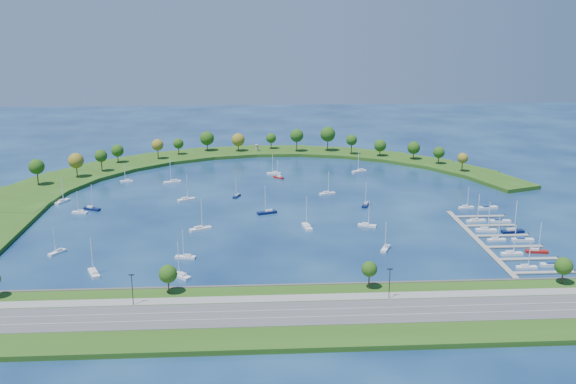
{
  "coord_description": "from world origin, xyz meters",
  "views": [
    {
      "loc": [
        -12.92,
        -302.14,
        88.74
      ],
      "look_at": [
        5.0,
        5.0,
        4.0
      ],
      "focal_mm": 40.56,
      "sensor_mm": 36.0,
      "label": 1
    }
  ],
  "objects": [
    {
      "name": "moored_boat_4",
      "position": [
        -55.52,
        41.2,
        0.96
      ],
      "size": [
        9.55,
        5.74,
        13.58
      ],
      "rotation": [
        0.0,
        0.0,
        3.51
      ],
      "color": "white",
      "rests_on": "ground"
    },
    {
      "name": "moored_boat_9",
      "position": [
        -20.31,
        11.58,
        0.85
      ],
      "size": [
        4.13,
        6.75,
        9.61
      ],
      "rotation": [
        0.0,
        0.0,
        4.33
      ],
      "color": "#09143D",
      "rests_on": "ground"
    },
    {
      "name": "docked_boat_10",
      "position": [
        87.94,
        -14.62,
        0.87
      ],
      "size": [
        7.5,
        3.12,
        10.69
      ],
      "rotation": [
        0.0,
        0.0,
        0.15
      ],
      "color": "white",
      "rests_on": "ground"
    },
    {
      "name": "moored_boat_10",
      "position": [
        0.0,
        57.77,
        0.9
      ],
      "size": [
        8.13,
        3.12,
        11.65
      ],
      "rotation": [
        0.0,
        0.0,
        3.03
      ],
      "color": "white",
      "rests_on": "ground"
    },
    {
      "name": "moored_boat_0",
      "position": [
        -34.79,
        -39.55,
        0.96
      ],
      "size": [
        9.62,
        6.58,
        13.87
      ],
      "rotation": [
        0.0,
        0.0,
        0.46
      ],
      "color": "white",
      "rests_on": "ground"
    },
    {
      "name": "moored_boat_5",
      "position": [
        25.47,
        13.52,
        0.91
      ],
      "size": [
        8.46,
        4.86,
        12.0
      ],
      "rotation": [
        0.0,
        0.0,
        6.62
      ],
      "color": "white",
      "rests_on": "ground"
    },
    {
      "name": "south_shoreline",
      "position": [
        0.03,
        -122.88,
        1.0
      ],
      "size": [
        420.0,
        43.1,
        11.6
      ],
      "color": "#2C4D14",
      "rests_on": "ground"
    },
    {
      "name": "moored_boat_7",
      "position": [
        38.79,
        -67.22,
        0.89
      ],
      "size": [
        5.23,
        7.96,
        11.42
      ],
      "rotation": [
        0.0,
        0.0,
        4.28
      ],
      "color": "white",
      "rests_on": "ground"
    },
    {
      "name": "docked_boat_0",
      "position": [
        85.53,
        -89.32,
        0.88
      ],
      "size": [
        7.44,
        2.15,
        10.91
      ],
      "rotation": [
        0.0,
        0.0,
        -0.01
      ],
      "color": "white",
      "rests_on": "ground"
    },
    {
      "name": "docked_boat_5",
      "position": [
        95.97,
        -60.58,
        0.65
      ],
      "size": [
        8.77,
        2.91,
        1.76
      ],
      "rotation": [
        0.0,
        0.0,
        -0.06
      ],
      "color": "white",
      "rests_on": "ground"
    },
    {
      "name": "moored_boat_19",
      "position": [
        -87.5,
        -63.97,
        0.88
      ],
      "size": [
        5.88,
        7.35,
        10.95
      ],
      "rotation": [
        0.0,
        0.0,
        4.12
      ],
      "color": "white",
      "rests_on": "ground"
    },
    {
      "name": "moored_boat_17",
      "position": [
        10.59,
        -39.27,
        0.96
      ],
      "size": [
        4.11,
        9.63,
        13.71
      ],
      "rotation": [
        0.0,
        0.0,
        1.74
      ],
      "color": "white",
      "rests_on": "ground"
    },
    {
      "name": "docked_boat_9",
      "position": [
        95.97,
        -36.23,
        0.67
      ],
      "size": [
        9.1,
        3.28,
        1.82
      ],
      "rotation": [
        0.0,
        0.0,
        -0.09
      ],
      "color": "white",
      "rests_on": "ground"
    },
    {
      "name": "dock_system",
      "position": [
        85.3,
        -61.0,
        0.35
      ],
      "size": [
        24.28,
        82.0,
        1.6
      ],
      "color": "gray",
      "rests_on": "ground"
    },
    {
      "name": "moored_boat_3",
      "position": [
        -68.66,
        -86.19,
        0.95
      ],
      "size": [
        6.07,
        9.29,
        13.31
      ],
      "rotation": [
        0.0,
        0.0,
        2.0
      ],
      "color": "white",
      "rests_on": "ground"
    },
    {
      "name": "moored_boat_1",
      "position": [
        2.3,
        48.85,
        0.86
      ],
      "size": [
        6.16,
        6.28,
        10.1
      ],
      "rotation": [
        0.0,
        0.0,
        2.34
      ],
      "color": "maroon",
      "rests_on": "ground"
    },
    {
      "name": "docked_boat_6",
      "position": [
        85.51,
        -47.89,
        0.93
      ],
      "size": [
        8.91,
        3.63,
        12.73
      ],
      "rotation": [
        0.0,
        0.0,
        -0.14
      ],
      "color": "white",
      "rests_on": "ground"
    },
    {
      "name": "docked_boat_2",
      "position": [
        85.52,
        -75.7,
        0.91
      ],
      "size": [
        8.26,
        2.58,
        12.04
      ],
      "rotation": [
        0.0,
        0.0,
        0.03
      ],
      "color": "white",
      "rests_on": "ground"
    },
    {
      "name": "moored_boat_2",
      "position": [
        -91.84,
        -11.85,
        0.87
      ],
      "size": [
        7.38,
        3.44,
        10.47
      ],
      "rotation": [
        0.0,
        0.0,
        2.93
      ],
      "color": "white",
      "rests_on": "ground"
    },
    {
      "name": "moored_boat_12",
      "position": [
        49.62,
        60.23,
        0.94
      ],
      "size": [
        9.09,
        5.96,
        13.03
      ],
      "rotation": [
        0.0,
        0.0,
        3.57
      ],
      "color": "white",
      "rests_on": "ground"
    },
    {
      "name": "docked_boat_8",
      "position": [
        85.51,
        -35.3,
        0.92
      ],
      "size": [
        8.8,
        3.54,
        12.57
      ],
      "rotation": [
        0.0,
        0.0,
        0.14
      ],
      "color": "white",
      "rests_on": "ground"
    },
    {
      "name": "docked_boat_1",
      "position": [
        95.97,
        -87.42,
        0.67
      ],
      "size": [
        9.04,
        2.9,
        1.82
      ],
      "rotation": [
        0.0,
        0.0,
        0.04
      ],
      "color": "white",
      "rests_on": "ground"
    },
    {
      "name": "moored_boat_15",
      "position": [
        -44.93,
        6.39,
        0.93
      ],
      "size": [
        8.87,
        6.44,
        12.92
      ],
      "rotation": [
        0.0,
        0.0,
        0.51
      ],
      "color": "white",
      "rests_on": "ground"
    },
    {
      "name": "moored_boat_20",
      "position": [
        -80.86,
        45.11,
        0.85
      ],
      "size": [
        6.91,
        2.79,
        9.87
      ],
      "rotation": [
        0.0,
        0.0,
        3.28
      ],
      "color": "white",
      "rests_on": "ground"
    },
    {
      "name": "moored_boat_16",
      "position": [
        -87.63,
        -6.62,
        0.92
      ],
      "size": [
        8.55,
        5.97,
        12.36
      ],
      "rotation": [
        0.0,
        0.0,
        5.8
      ],
      "color": "#09143D",
      "rests_on": "ground"
    },
    {
      "name": "moored_boat_18",
      "position": [
        36.58,
        -38.54,
        0.89
      ],
      "size": [
        8.13,
        4.81,
        11.55
      ],
      "rotation": [
        0.0,
        0.0,
        -0.36
      ],
      "color": "white",
      "rests_on": "ground"
    },
    {
      "name": "moored_boat_14",
      "position": [
        -38.01,
        -72.01,
        0.88
      ],
      "size": [
        7.85,
        3.45,
        11.16
      ],
      "rotation": [
        0.0,
        0.0,
        2.96
      ],
      "color": "white",
      "rests_on": "ground"
    },
    {
      "name": "moored_boat_8",
      "position": [
        -104.73,
        6.54,
        0.92
      ],
      "size": [
        5.68,
        8.66,
        12.41
      ],
      "rotation": [
        0.0,
        0.0,
        1.14
      ],
      "color": "white",
      "rests_on": "ground"
    },
    {
      "name": "moored_boat_13",
      "position": [
        41.51,
        -7.76,
        0.9
      ],
      "size": [
        5.21,
        8.25,
        11.78
      ],
      "rotation": [
        0.0,
        0.0,
        4.31
      ],
      "color": "#09143D",
      "rests_on": "ground"
    },
    {
      "name": "breakwater_trees",
      "position": [
        -13.46,
        90.54,
        10.71
      ],
      "size": [
        237.72,
        94.78,
        16.05
      ],
      "color": "#382314",
      "rests_on": "breakwater"
    },
    {
      "name": "docked_boat_4",
      "position": [
        85.53,
        -59.9,
        0.87
      ],
      "size": [
        7.49,
        2.5,
        10.85
      ],
      "rotation": [
        0.0,
        0.0,
        0.06
      ],
      "color": "white",
      "rests_on": "ground"
    },
    {
      "name": "moored_boat_11",
      "position": [
        -5.92,
        -17.41,
        0.95
      ],
      "size": [
        9.45,
        5.49,
        13.41
      ],
      "rotation": [
        0.0,
        0.0,
        3.49
      ],
      "color": "#09143D",
      "rests_on": "ground"
    },
    {
      "name": "moored_boat_6",
      "position": [
        -37.97,
        -90.07,
        0.93
      ],
      "size": [
        7.87,
        7.97,
        12.87
      ],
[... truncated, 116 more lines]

